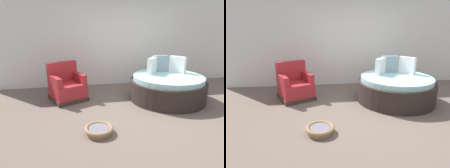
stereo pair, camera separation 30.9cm
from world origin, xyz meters
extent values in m
cube|color=#66564C|center=(0.00, 0.00, -0.01)|extent=(8.00, 8.00, 0.02)
cube|color=silver|center=(0.00, 2.45, 1.31)|extent=(8.00, 0.12, 2.62)
cylinder|color=#2D231E|center=(0.76, 0.73, 0.25)|extent=(1.90, 1.90, 0.51)
cylinder|color=#9ED1D6|center=(0.76, 0.73, 0.57)|extent=(1.75, 1.75, 0.12)
cube|color=white|center=(1.16, 1.03, 0.84)|extent=(0.35, 0.42, 0.43)
cube|color=gray|center=(0.74, 1.21, 0.85)|extent=(0.44, 0.13, 0.44)
cube|color=white|center=(0.43, 1.02, 0.83)|extent=(0.36, 0.39, 0.41)
cube|color=#38281E|center=(-1.74, 1.17, 0.05)|extent=(1.05, 1.05, 0.10)
cube|color=#A32328|center=(-1.74, 1.17, 0.27)|extent=(1.00, 1.00, 0.34)
cube|color=#A32328|center=(-1.86, 1.45, 0.69)|extent=(0.76, 0.45, 0.50)
cube|color=#A32328|center=(-2.03, 1.04, 0.55)|extent=(0.39, 0.67, 0.22)
cube|color=#A32328|center=(-1.44, 1.30, 0.55)|extent=(0.39, 0.67, 0.22)
cylinder|color=#8E704C|center=(-1.19, -0.65, 0.03)|extent=(0.44, 0.44, 0.06)
torus|color=#8E704C|center=(-1.19, -0.65, 0.10)|extent=(0.51, 0.51, 0.07)
cylinder|color=slate|center=(-1.19, -0.65, 0.08)|extent=(0.36, 0.36, 0.05)
camera|label=1|loc=(-1.57, -3.76, 1.83)|focal=31.97mm
camera|label=2|loc=(-1.27, -3.81, 1.83)|focal=31.97mm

